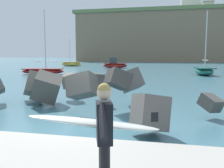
% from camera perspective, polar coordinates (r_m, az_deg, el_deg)
% --- Properties ---
extents(ground_plane, '(400.00, 400.00, 0.00)m').
position_cam_1_polar(ground_plane, '(8.48, -6.86, -9.68)').
color(ground_plane, '#42707F').
extents(breakwater_jetty, '(28.65, 7.75, 2.51)m').
position_cam_1_polar(breakwater_jetty, '(10.46, -3.98, 0.11)').
color(breakwater_jetty, slate).
rests_on(breakwater_jetty, ground).
extents(surfer_with_board, '(2.10, 1.41, 1.78)m').
position_cam_1_polar(surfer_with_board, '(3.69, -2.53, -11.04)').
color(surfer_with_board, black).
rests_on(surfer_with_board, walkway_path).
extents(boat_near_left, '(4.75, 3.30, 5.93)m').
position_cam_1_polar(boat_near_left, '(53.53, -9.60, 4.75)').
color(boat_near_left, '#EAC64C').
rests_on(boat_near_left, ground).
extents(boat_near_centre, '(4.75, 2.43, 1.99)m').
position_cam_1_polar(boat_near_centre, '(44.98, 0.67, 4.62)').
color(boat_near_centre, maroon).
rests_on(boat_near_centre, ground).
extents(boat_mid_left, '(5.53, 2.57, 7.97)m').
position_cam_1_polar(boat_mid_left, '(31.51, -16.08, 3.05)').
color(boat_mid_left, maroon).
rests_on(boat_mid_left, ground).
extents(boat_mid_centre, '(2.39, 4.23, 7.54)m').
position_cam_1_polar(boat_mid_centre, '(31.00, 20.99, 2.96)').
color(boat_mid_centre, '#1E6656').
rests_on(boat_mid_centre, ground).
extents(headland_bluff, '(101.11, 41.68, 18.56)m').
position_cam_1_polar(headland_bluff, '(106.42, 22.11, 10.10)').
color(headland_bluff, '#847056').
rests_on(headland_bluff, ground).
extents(station_building_west, '(4.60, 7.46, 6.47)m').
position_cam_1_polar(station_building_west, '(116.89, 21.61, 15.97)').
color(station_building_west, '#B2ADA3').
rests_on(station_building_west, headland_bluff).
extents(station_building_central, '(6.97, 4.45, 5.65)m').
position_cam_1_polar(station_building_central, '(97.38, 18.10, 17.80)').
color(station_building_central, silver).
rests_on(station_building_central, headland_bluff).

